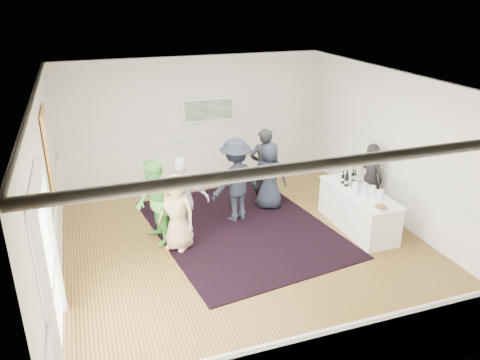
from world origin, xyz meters
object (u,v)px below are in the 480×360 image
object	(u,v)px
guest_tan	(177,212)
guest_dark_a	(236,180)
guest_navy	(270,176)
bartender	(371,177)
nut_bowl	(381,207)
guest_dark_b	(264,167)
ice_bucket	(357,184)
guest_green	(155,203)
guest_lilac	(183,200)
serving_table	(358,210)

from	to	relation	value
guest_tan	guest_dark_a	distance (m)	1.67
guest_navy	bartender	bearing A→B (deg)	-174.66
guest_navy	nut_bowl	xyz separation A→B (m)	(1.29, -2.42, 0.10)
bartender	nut_bowl	world-z (taller)	bartender
guest_dark_b	ice_bucket	bearing A→B (deg)	136.72
bartender	guest_dark_b	distance (m)	2.43
guest_tan	guest_dark_a	size ratio (longest dim) A/B	0.83
guest_dark_b	guest_navy	bearing A→B (deg)	106.80
guest_dark_a	guest_navy	bearing A→B (deg)	-179.68
bartender	guest_navy	bearing A→B (deg)	45.76
guest_dark_a	bartender	bearing A→B (deg)	150.04
guest_green	guest_dark_a	bearing A→B (deg)	95.13
guest_tan	nut_bowl	xyz separation A→B (m)	(3.68, -1.29, 0.11)
bartender	guest_lilac	xyz separation A→B (m)	(-4.32, -0.04, 0.10)
serving_table	guest_tan	distance (m)	3.81
serving_table	nut_bowl	world-z (taller)	nut_bowl
guest_tan	guest_green	world-z (taller)	guest_green
guest_lilac	nut_bowl	size ratio (longest dim) A/B	6.55
guest_lilac	ice_bucket	distance (m)	3.65
guest_dark_b	guest_navy	world-z (taller)	guest_dark_b
guest_lilac	guest_dark_b	world-z (taller)	guest_dark_b
ice_bucket	bartender	bearing A→B (deg)	37.57
serving_table	guest_green	xyz separation A→B (m)	(-4.13, 0.76, 0.44)
bartender	guest_dark_a	distance (m)	3.08
guest_tan	nut_bowl	bearing A→B (deg)	24.41
guest_green	ice_bucket	world-z (taller)	guest_green
nut_bowl	guest_lilac	bearing A→B (deg)	156.76
guest_tan	guest_navy	world-z (taller)	guest_navy
bartender	guest_navy	world-z (taller)	bartender
serving_table	guest_lilac	xyz separation A→B (m)	(-3.60, 0.65, 0.47)
serving_table	guest_lilac	bearing A→B (deg)	169.84
guest_dark_b	serving_table	bearing A→B (deg)	134.40
guest_dark_a	ice_bucket	world-z (taller)	guest_dark_a
ice_bucket	guest_dark_b	bearing A→B (deg)	130.15
serving_table	guest_tan	xyz separation A→B (m)	(-3.77, 0.43, 0.35)
bartender	guest_dark_b	size ratio (longest dim) A/B	0.88
guest_green	nut_bowl	xyz separation A→B (m)	(4.05, -1.63, 0.01)
serving_table	nut_bowl	distance (m)	0.98
guest_tan	nut_bowl	size ratio (longest dim) A/B	5.65
guest_green	guest_tan	bearing A→B (deg)	38.49
bartender	guest_navy	size ratio (longest dim) A/B	1.03
guest_navy	ice_bucket	world-z (taller)	guest_navy
guest_tan	ice_bucket	world-z (taller)	guest_tan
guest_tan	guest_green	size ratio (longest dim) A/B	0.89
serving_table	nut_bowl	xyz separation A→B (m)	(-0.09, -0.86, 0.46)
guest_navy	ice_bucket	bearing A→B (deg)	162.16
guest_lilac	guest_dark_b	bearing A→B (deg)	-138.01
guest_dark_b	guest_green	bearing A→B (deg)	28.08
serving_table	guest_navy	bearing A→B (deg)	131.34
guest_tan	guest_dark_a	world-z (taller)	guest_dark_a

